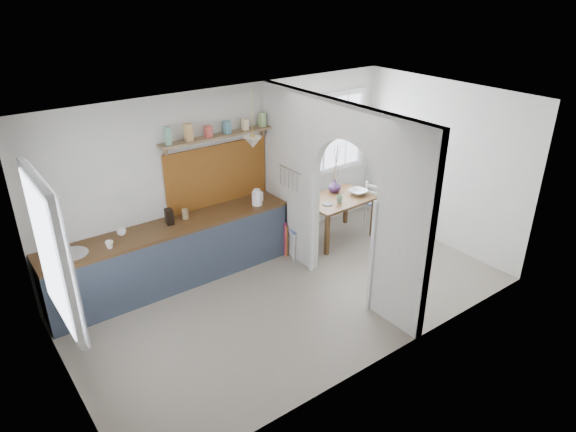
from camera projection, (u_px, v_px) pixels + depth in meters
floor at (293, 297)px, 7.02m from camera, size 5.80×3.20×0.01m
ceiling at (295, 108)px, 5.91m from camera, size 5.80×3.20×0.01m
walls at (294, 210)px, 6.47m from camera, size 5.81×3.21×2.60m
partition at (333, 186)px, 6.82m from camera, size 0.12×3.20×2.60m
kitchen_window at (49, 253)px, 4.77m from camera, size 0.10×1.16×1.50m
nook_window at (324, 135)px, 8.44m from camera, size 1.76×0.10×1.30m
counter at (172, 253)px, 7.18m from camera, size 3.50×0.60×0.90m
sink at (72, 255)px, 6.28m from camera, size 0.40×0.40×0.02m
backsplash at (218, 175)px, 7.48m from camera, size 1.65×0.03×0.90m
shelf at (218, 133)px, 7.14m from camera, size 1.75×0.20×0.21m
pendant_lamp at (253, 142)px, 7.14m from camera, size 0.26×0.26×0.16m
utensil_rail at (290, 170)px, 7.39m from camera, size 0.02×0.50×0.02m
dining_table at (337, 218)px, 8.45m from camera, size 1.17×0.80×0.72m
chair_left at (300, 227)px, 7.95m from camera, size 0.50×0.50×0.90m
chair_right at (379, 203)px, 8.86m from camera, size 0.50×0.50×0.84m
kettle at (257, 197)px, 7.56m from camera, size 0.22×0.18×0.25m
mug_a at (109, 245)px, 6.39m from camera, size 0.10×0.10×0.09m
mug_b at (121, 232)px, 6.71m from camera, size 0.15×0.15×0.10m
knife_block at (169, 217)px, 6.99m from camera, size 0.12×0.15×0.21m
jar at (185, 214)px, 7.16m from camera, size 0.11×0.11×0.14m
towel_magenta at (285, 240)px, 7.93m from camera, size 0.02×0.03×0.59m
towel_orange at (286, 242)px, 7.92m from camera, size 0.02×0.03×0.53m
bowl at (358, 192)px, 8.43m from camera, size 0.31×0.31×0.07m
table_cup at (339, 199)px, 8.11m from camera, size 0.14×0.14×0.11m
plate at (327, 204)px, 8.07m from camera, size 0.23×0.23×0.01m
vase at (335, 186)px, 8.48m from camera, size 0.26×0.26×0.22m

